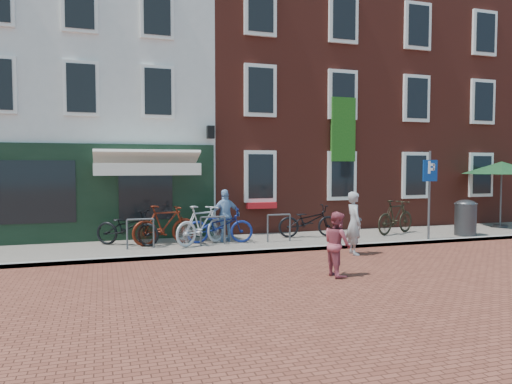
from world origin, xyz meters
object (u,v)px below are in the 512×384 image
object	(u,v)px
woman	(354,223)
bicycle_3	(202,225)
parking_sign	(430,183)
bicycle_1	(165,225)
litter_bin	(466,216)
cafe_person	(226,215)
bicycle_5	(396,217)
boy	(337,244)
parasol	(502,165)
bicycle_4	(308,221)
bicycle_0	(127,228)
bicycle_2	(220,226)

from	to	relation	value
woman	bicycle_3	distance (m)	4.24
parking_sign	bicycle_1	size ratio (longest dim) A/B	1.43
litter_bin	cafe_person	size ratio (longest dim) A/B	0.79
cafe_person	bicycle_1	xyz separation A→B (m)	(-1.79, -0.04, -0.21)
bicycle_5	boy	bearing A→B (deg)	113.47
bicycle_1	parking_sign	bearing A→B (deg)	-111.70
litter_bin	parasol	bearing A→B (deg)	25.50
litter_bin	cafe_person	distance (m)	7.78
litter_bin	cafe_person	world-z (taller)	cafe_person
bicycle_4	bicycle_5	size ratio (longest dim) A/B	1.03
litter_bin	bicycle_0	xyz separation A→B (m)	(-10.51, 1.26, -0.13)
boy	bicycle_0	xyz separation A→B (m)	(-4.08, 4.77, -0.08)
parasol	bicycle_4	size ratio (longest dim) A/B	1.40
bicycle_5	bicycle_4	bearing A→B (deg)	63.68
cafe_person	bicycle_2	xyz separation A→B (m)	(-0.23, -0.21, -0.27)
boy	bicycle_3	xyz separation A→B (m)	(-2.06, 4.26, -0.02)
parking_sign	bicycle_3	xyz separation A→B (m)	(-6.83, 1.07, -1.16)
bicycle_0	bicycle_4	xyz separation A→B (m)	(5.51, -0.06, 0.00)
cafe_person	bicycle_4	size ratio (longest dim) A/B	0.80
bicycle_5	bicycle_0	bearing A→B (deg)	66.36
boy	bicycle_1	xyz separation A→B (m)	(-3.06, 4.61, -0.02)
parking_sign	bicycle_2	world-z (taller)	parking_sign
cafe_person	bicycle_0	bearing A→B (deg)	-9.71
parasol	bicycle_2	bearing A→B (deg)	-178.02
parking_sign	bicycle_4	xyz separation A→B (m)	(-3.34, 1.52, -1.21)
woman	litter_bin	bearing A→B (deg)	-65.94
woman	bicycle_4	xyz separation A→B (m)	(-0.15, 2.61, -0.22)
bicycle_1	bicycle_2	distance (m)	1.57
bicycle_1	cafe_person	bearing A→B (deg)	-100.17
parking_sign	woman	bearing A→B (deg)	-161.15
bicycle_0	bicycle_5	world-z (taller)	bicycle_5
bicycle_2	bicycle_3	size ratio (longest dim) A/B	1.03
boy	bicycle_5	xyz separation A→B (m)	(4.45, 4.45, -0.02)
parking_sign	cafe_person	world-z (taller)	parking_sign
parking_sign	cafe_person	size ratio (longest dim) A/B	1.74
parking_sign	woman	world-z (taller)	parking_sign
litter_bin	bicycle_5	bearing A→B (deg)	154.48
parking_sign	bicycle_4	bearing A→B (deg)	155.50
woman	bicycle_3	xyz separation A→B (m)	(-3.64, 2.16, -0.17)
bicycle_1	woman	bearing A→B (deg)	-129.85
parking_sign	cafe_person	bearing A→B (deg)	166.41
woman	boy	size ratio (longest dim) A/B	1.21
bicycle_1	bicycle_4	bearing A→B (deg)	-100.13
cafe_person	bicycle_4	bearing A→B (deg)	174.07
woman	bicycle_3	world-z (taller)	woman
parasol	litter_bin	bearing A→B (deg)	-154.50
bicycle_2	bicycle_3	distance (m)	0.59
bicycle_1	bicycle_3	size ratio (longest dim) A/B	1.00
litter_bin	bicycle_1	xyz separation A→B (m)	(-9.49, 1.10, -0.07)
parking_sign	parasol	bearing A→B (deg)	20.32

